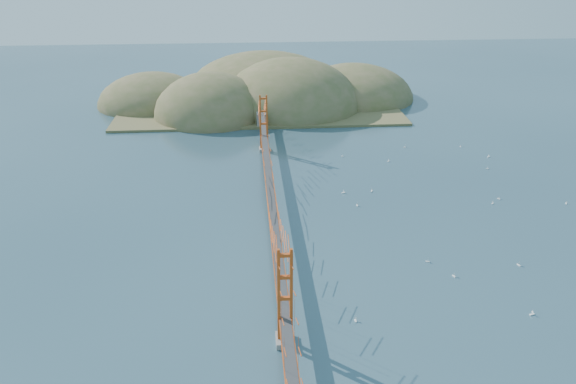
{
  "coord_description": "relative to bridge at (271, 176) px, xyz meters",
  "views": [
    {
      "loc": [
        -3.39,
        -78.39,
        40.09
      ],
      "look_at": [
        2.61,
        0.0,
        4.24
      ],
      "focal_mm": 35.0,
      "sensor_mm": 36.0,
      "label": 1
    }
  ],
  "objects": [
    {
      "name": "sailboat_14",
      "position": [
        17.74,
        8.18,
        -6.85
      ],
      "size": [
        0.65,
        0.65,
        0.74
      ],
      "color": "white",
      "rests_on": "ground"
    },
    {
      "name": "sailboat_16",
      "position": [
        15.49,
        25.38,
        -6.87
      ],
      "size": [
        0.58,
        0.58,
        0.62
      ],
      "color": "white",
      "rests_on": "ground"
    },
    {
      "name": "sailboat_13",
      "position": [
        29.02,
        -27.47,
        -6.85
      ],
      "size": [
        0.66,
        0.62,
        0.74
      ],
      "color": "white",
      "rests_on": "ground"
    },
    {
      "name": "sailboat_2",
      "position": [
        20.42,
        -15.12,
        -6.86
      ],
      "size": [
        0.58,
        0.57,
        0.65
      ],
      "color": "white",
      "rests_on": "ground"
    },
    {
      "name": "sailboat_7",
      "position": [
        29.39,
        29.63,
        -6.86
      ],
      "size": [
        0.58,
        0.54,
        0.66
      ],
      "color": "white",
      "rests_on": "ground"
    },
    {
      "name": "sailboat_9",
      "position": [
        48.7,
        0.9,
        -6.86
      ],
      "size": [
        0.57,
        0.59,
        0.66
      ],
      "color": "white",
      "rests_on": "ground"
    },
    {
      "name": "bridge",
      "position": [
        0.0,
        0.0,
        0.0
      ],
      "size": [
        2.2,
        94.4,
        12.0
      ],
      "color": "gray",
      "rests_on": "ground"
    },
    {
      "name": "sailboat_15",
      "position": [
        41.14,
        29.16,
        -6.87
      ],
      "size": [
        0.41,
        0.49,
        0.56
      ],
      "color": "white",
      "rests_on": "ground"
    },
    {
      "name": "sailboat_11",
      "position": [
        38.39,
        3.54,
        -6.86
      ],
      "size": [
        0.62,
        0.62,
        0.67
      ],
      "color": "white",
      "rests_on": "ground"
    },
    {
      "name": "sailboat_12",
      "position": [
        24.03,
        21.9,
        -6.87
      ],
      "size": [
        0.51,
        0.45,
        0.58
      ],
      "color": "white",
      "rests_on": "ground"
    },
    {
      "name": "far_headlands",
      "position": [
        2.21,
        68.33,
        -7.01
      ],
      "size": [
        84.0,
        58.0,
        25.0
      ],
      "color": "olive",
      "rests_on": "ground"
    },
    {
      "name": "ground",
      "position": [
        0.0,
        -0.18,
        -7.01
      ],
      "size": [
        320.0,
        320.0,
        0.0
      ],
      "primitive_type": "plane",
      "color": "#2D4A5A",
      "rests_on": "ground"
    },
    {
      "name": "sailboat_6",
      "position": [
        22.75,
        -18.89,
        -6.85
      ],
      "size": [
        0.6,
        0.63,
        0.7
      ],
      "color": "white",
      "rests_on": "ground"
    },
    {
      "name": "sailboat_4",
      "position": [
        36.6,
        1.86,
        -6.86
      ],
      "size": [
        0.61,
        0.61,
        0.63
      ],
      "color": "white",
      "rests_on": "ground"
    },
    {
      "name": "sailboat_17",
      "position": [
        41.82,
        16.73,
        -6.87
      ],
      "size": [
        0.5,
        0.5,
        0.57
      ],
      "color": "white",
      "rests_on": "ground"
    },
    {
      "name": "sailboat_3",
      "position": [
        12.8,
        7.93,
        -6.85
      ],
      "size": [
        0.63,
        0.56,
        0.72
      ],
      "color": "white",
      "rests_on": "ground"
    },
    {
      "name": "sailboat_10",
      "position": [
        8.31,
        -27.03,
        -6.85
      ],
      "size": [
        0.52,
        0.62,
        0.72
      ],
      "color": "white",
      "rests_on": "ground"
    },
    {
      "name": "sailboat_5",
      "position": [
        32.33,
        -16.93,
        -6.86
      ],
      "size": [
        0.62,
        0.62,
        0.69
      ],
      "color": "white",
      "rests_on": "ground"
    },
    {
      "name": "sailboat_8",
      "position": [
        44.49,
        22.68,
        -6.86
      ],
      "size": [
        0.61,
        0.61,
        0.66
      ],
      "color": "white",
      "rests_on": "ground"
    },
    {
      "name": "sailboat_0",
      "position": [
        14.2,
        2.78,
        -6.86
      ],
      "size": [
        0.51,
        0.6,
        0.69
      ],
      "color": "white",
      "rests_on": "ground"
    }
  ]
}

